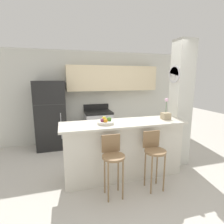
{
  "coord_description": "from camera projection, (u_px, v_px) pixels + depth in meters",
  "views": [
    {
      "loc": [
        -1.04,
        -2.88,
        1.79
      ],
      "look_at": [
        0.0,
        0.74,
        1.08
      ],
      "focal_mm": 28.0,
      "sensor_mm": 36.0,
      "label": 1
    }
  ],
  "objects": [
    {
      "name": "orchid_vase",
      "position": [
        166.0,
        114.0,
        3.36
      ],
      "size": [
        0.15,
        0.15,
        0.41
      ],
      "color": "tan",
      "rests_on": "counter_bar"
    },
    {
      "name": "bar_stool_right",
      "position": [
        154.0,
        152.0,
        2.82
      ],
      "size": [
        0.34,
        0.34,
        0.95
      ],
      "color": "olive",
      "rests_on": "ground_plane"
    },
    {
      "name": "counter_bar",
      "position": [
        123.0,
        149.0,
        3.24
      ],
      "size": [
        2.25,
        0.67,
        1.02
      ],
      "color": "silver",
      "rests_on": "ground_plane"
    },
    {
      "name": "ground_plane",
      "position": [
        123.0,
        174.0,
        3.33
      ],
      "size": [
        14.0,
        14.0,
        0.0
      ],
      "primitive_type": "plane",
      "color": "beige"
    },
    {
      "name": "wall_back",
      "position": [
        104.0,
        90.0,
        5.05
      ],
      "size": [
        5.6,
        0.38,
        2.55
      ],
      "color": "silver",
      "rests_on": "ground_plane"
    },
    {
      "name": "bar_stool_left",
      "position": [
        113.0,
        157.0,
        2.63
      ],
      "size": [
        0.34,
        0.34,
        0.95
      ],
      "color": "olive",
      "rests_on": "ground_plane"
    },
    {
      "name": "stove_range",
      "position": [
        98.0,
        127.0,
        4.91
      ],
      "size": [
        0.73,
        0.62,
        1.07
      ],
      "color": "silver",
      "rests_on": "ground_plane"
    },
    {
      "name": "fruit_bowl",
      "position": [
        106.0,
        122.0,
        3.01
      ],
      "size": [
        0.29,
        0.29,
        0.12
      ],
      "color": "silver",
      "rests_on": "counter_bar"
    },
    {
      "name": "pillar_right",
      "position": [
        180.0,
        104.0,
        3.6
      ],
      "size": [
        0.38,
        0.32,
        2.55
      ],
      "color": "silver",
      "rests_on": "ground_plane"
    },
    {
      "name": "refrigerator",
      "position": [
        51.0,
        115.0,
        4.49
      ],
      "size": [
        0.75,
        0.64,
        1.75
      ],
      "color": "black",
      "rests_on": "ground_plane"
    }
  ]
}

